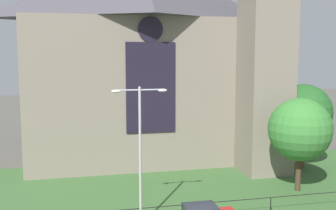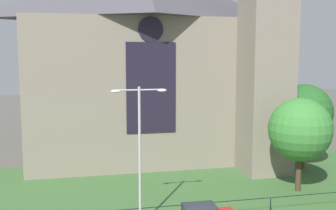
{
  "view_description": "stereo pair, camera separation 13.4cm",
  "coord_description": "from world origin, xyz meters",
  "px_view_note": "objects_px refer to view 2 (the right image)",
  "views": [
    {
      "loc": [
        -6.99,
        -21.87,
        10.68
      ],
      "look_at": [
        -0.18,
        8.0,
        6.85
      ],
      "focal_mm": 43.95,
      "sensor_mm": 36.0,
      "label": 1
    },
    {
      "loc": [
        -6.86,
        -21.9,
        10.68
      ],
      "look_at": [
        -0.18,
        8.0,
        6.85
      ],
      "focal_mm": 43.95,
      "sensor_mm": 36.0,
      "label": 2
    }
  ],
  "objects_px": {
    "tree_right_far": "(304,113)",
    "tree_right_near": "(300,130)",
    "streetlamp_near": "(140,139)",
    "church_building": "(149,58)"
  },
  "relations": [
    {
      "from": "tree_right_far",
      "to": "tree_right_near",
      "type": "bearing_deg",
      "value": -122.84
    },
    {
      "from": "tree_right_far",
      "to": "streetlamp_near",
      "type": "distance_m",
      "value": 19.57
    },
    {
      "from": "church_building",
      "to": "tree_right_near",
      "type": "relative_size",
      "value": 3.55
    },
    {
      "from": "tree_right_far",
      "to": "streetlamp_near",
      "type": "xyz_separation_m",
      "value": [
        -16.92,
        -9.83,
        0.28
      ]
    },
    {
      "from": "church_building",
      "to": "streetlamp_near",
      "type": "relative_size",
      "value": 2.98
    },
    {
      "from": "tree_right_near",
      "to": "streetlamp_near",
      "type": "bearing_deg",
      "value": -163.34
    },
    {
      "from": "streetlamp_near",
      "to": "church_building",
      "type": "bearing_deg",
      "value": 78.09
    },
    {
      "from": "tree_right_near",
      "to": "streetlamp_near",
      "type": "distance_m",
      "value": 13.69
    },
    {
      "from": "streetlamp_near",
      "to": "tree_right_far",
      "type": "bearing_deg",
      "value": 30.16
    },
    {
      "from": "tree_right_near",
      "to": "streetlamp_near",
      "type": "xyz_separation_m",
      "value": [
        -13.1,
        -3.92,
        0.64
      ]
    }
  ]
}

